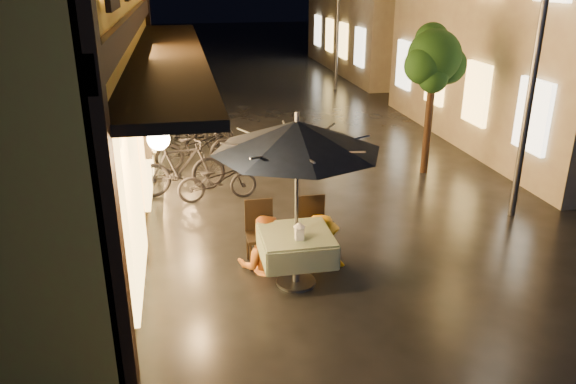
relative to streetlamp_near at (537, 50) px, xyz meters
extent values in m
plane|color=black|center=(-3.00, -2.00, -2.92)|extent=(90.00, 90.00, 0.00)
cube|color=black|center=(-6.47, 2.00, 0.38)|extent=(0.12, 11.00, 0.35)
cube|color=black|center=(-5.90, 2.00, -0.17)|extent=(1.20, 10.50, 0.12)
cube|color=#FFC45B|center=(-6.44, -1.50, -1.52)|extent=(0.10, 2.20, 2.40)
cube|color=#FFC45B|center=(-6.44, 2.00, -1.52)|extent=(0.10, 2.20, 2.40)
cube|color=#FFC45B|center=(-6.44, 5.50, -1.52)|extent=(0.10, 2.20, 2.40)
cube|color=#FFC45B|center=(0.95, 1.20, -1.42)|extent=(0.10, 1.00, 1.40)
cube|color=#FFC45B|center=(0.95, 3.40, -1.42)|extent=(0.10, 1.00, 1.40)
cube|color=#FFC45B|center=(0.95, 5.60, -1.42)|extent=(0.10, 1.00, 1.40)
cube|color=#FFC45B|center=(0.95, 7.80, -1.42)|extent=(0.10, 1.00, 1.40)
cube|color=#FFC45B|center=(0.95, 12.20, -1.42)|extent=(0.10, 1.00, 1.40)
cube|color=#FFC45B|center=(0.95, 14.40, -1.42)|extent=(0.10, 1.00, 1.40)
cube|color=#FFC45B|center=(0.95, 16.60, -1.42)|extent=(0.10, 1.00, 1.40)
cube|color=#FFC45B|center=(0.95, 18.80, -1.42)|extent=(0.10, 1.00, 1.40)
cylinder|color=black|center=(-0.60, 2.50, -1.82)|extent=(0.16, 0.16, 2.20)
sphere|color=black|center=(-0.60, 2.50, -0.42)|extent=(1.10, 1.10, 1.10)
sphere|color=black|center=(-0.25, 2.60, -0.62)|extent=(0.80, 0.80, 0.80)
sphere|color=black|center=(-0.90, 2.35, -0.57)|extent=(0.76, 0.76, 0.76)
sphere|color=black|center=(-0.55, 2.80, -0.12)|extent=(0.70, 0.70, 0.70)
sphere|color=black|center=(-0.70, 2.25, -0.82)|extent=(0.60, 0.60, 0.60)
cylinder|color=#59595E|center=(0.00, 0.00, -0.92)|extent=(0.12, 0.12, 4.00)
cylinder|color=#59595E|center=(0.00, 12.00, -0.92)|extent=(0.12, 0.12, 4.00)
cylinder|color=#59595E|center=(-4.32, -1.61, -2.56)|extent=(0.10, 0.10, 0.72)
cylinder|color=#59595E|center=(-4.32, -1.61, -2.90)|extent=(0.56, 0.56, 0.04)
cube|color=#2D5535|center=(-4.32, -1.61, -2.17)|extent=(0.95, 0.95, 0.06)
cube|color=#2D5535|center=(-3.84, -1.61, -2.33)|extent=(0.04, 0.95, 0.33)
cube|color=#2D5535|center=(-4.79, -1.61, -2.33)|extent=(0.04, 0.95, 0.33)
cube|color=#2D5535|center=(-4.32, -1.13, -2.33)|extent=(0.95, 0.04, 0.33)
cube|color=#2D5535|center=(-4.32, -2.08, -2.33)|extent=(0.95, 0.04, 0.33)
cylinder|color=#59595E|center=(-4.32, -1.61, -1.77)|extent=(0.05, 0.05, 2.30)
cone|color=black|center=(-4.32, -1.61, -0.77)|extent=(2.24, 2.24, 0.40)
cylinder|color=#59595E|center=(-4.32, -1.61, -0.52)|extent=(0.06, 0.06, 0.12)
cube|color=black|center=(-4.72, -0.96, -2.47)|extent=(0.42, 0.42, 0.05)
cube|color=black|center=(-4.72, -0.77, -2.22)|extent=(0.42, 0.04, 0.55)
cylinder|color=black|center=(-4.90, -1.14, -2.70)|extent=(0.04, 0.04, 0.43)
cylinder|color=black|center=(-4.54, -1.14, -2.70)|extent=(0.04, 0.04, 0.43)
cylinder|color=black|center=(-4.90, -0.78, -2.70)|extent=(0.04, 0.04, 0.43)
cylinder|color=black|center=(-4.54, -0.78, -2.70)|extent=(0.04, 0.04, 0.43)
cube|color=black|center=(-3.92, -0.96, -2.47)|extent=(0.42, 0.42, 0.05)
cube|color=black|center=(-3.92, -0.77, -2.22)|extent=(0.42, 0.04, 0.55)
cylinder|color=black|center=(-4.10, -1.14, -2.70)|extent=(0.04, 0.04, 0.43)
cylinder|color=black|center=(-3.74, -1.14, -2.70)|extent=(0.04, 0.04, 0.43)
cylinder|color=black|center=(-4.10, -0.78, -2.70)|extent=(0.04, 0.04, 0.43)
cylinder|color=black|center=(-3.74, -0.78, -2.70)|extent=(0.04, 0.04, 0.43)
cube|color=white|center=(-4.32, -1.80, -2.05)|extent=(0.11, 0.11, 0.18)
cube|color=#FFD88C|center=(-4.32, -1.80, -2.06)|extent=(0.07, 0.07, 0.12)
cone|color=white|center=(-4.32, -1.80, -1.92)|extent=(0.16, 0.16, 0.07)
imported|color=orange|center=(-4.69, -1.06, -2.11)|extent=(0.89, 0.75, 1.62)
imported|color=#FFA40B|center=(-3.84, -1.08, -2.17)|extent=(1.09, 0.84, 1.49)
imported|color=black|center=(-5.17, 1.74, -2.52)|extent=(1.57, 0.68, 0.80)
imported|color=black|center=(-5.83, 2.21, -2.38)|extent=(1.86, 0.89, 1.08)
imported|color=black|center=(-5.48, 3.71, -2.43)|extent=(1.94, 1.01, 0.97)
imported|color=black|center=(-5.43, 5.07, -2.40)|extent=(1.79, 1.01, 1.04)
imported|color=black|center=(-5.30, 5.40, -2.49)|extent=(1.69, 0.86, 0.85)
imported|color=black|center=(-5.83, 6.14, -2.44)|extent=(1.61, 0.49, 0.96)
camera|label=1|loc=(-5.73, -8.38, 1.17)|focal=35.00mm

